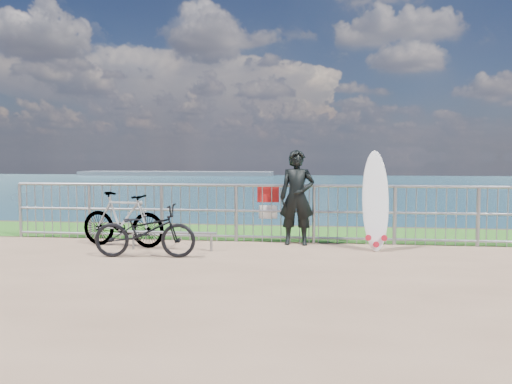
# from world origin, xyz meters

# --- Properties ---
(grass_strip) EXTENTS (120.00, 120.00, 0.00)m
(grass_strip) POSITION_xyz_m (0.00, 2.70, 0.01)
(grass_strip) COLOR #28691C
(grass_strip) RESTS_ON ground
(seascape) EXTENTS (260.00, 260.00, 5.00)m
(seascape) POSITION_xyz_m (-43.75, 147.49, -4.03)
(seascape) COLOR brown
(seascape) RESTS_ON ground
(railing) EXTENTS (10.06, 0.10, 1.13)m
(railing) POSITION_xyz_m (0.02, 1.60, 0.58)
(railing) COLOR gray
(railing) RESTS_ON ground
(surfer) EXTENTS (0.66, 0.44, 1.78)m
(surfer) POSITION_xyz_m (0.68, 1.40, 0.89)
(surfer) COLOR black
(surfer) RESTS_ON ground
(surfboard) EXTENTS (0.48, 0.43, 1.77)m
(surfboard) POSITION_xyz_m (2.08, 1.00, 0.82)
(surfboard) COLOR white
(surfboard) RESTS_ON ground
(bicycle_near) EXTENTS (1.71, 0.72, 0.88)m
(bicycle_near) POSITION_xyz_m (-1.74, -0.10, 0.44)
(bicycle_near) COLOR black
(bicycle_near) RESTS_ON ground
(bicycle_far) EXTENTS (1.73, 0.76, 1.01)m
(bicycle_far) POSITION_xyz_m (-2.48, 0.79, 0.50)
(bicycle_far) COLOR black
(bicycle_far) RESTS_ON ground
(bike_rack) EXTENTS (1.62, 0.05, 0.34)m
(bike_rack) POSITION_xyz_m (-1.48, 0.55, 0.28)
(bike_rack) COLOR gray
(bike_rack) RESTS_ON ground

